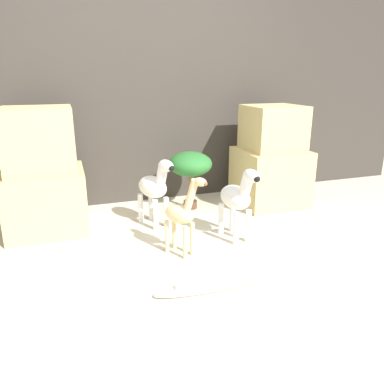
{
  "coord_description": "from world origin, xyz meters",
  "views": [
    {
      "loc": [
        -0.9,
        -2.26,
        1.34
      ],
      "look_at": [
        0.09,
        0.67,
        0.36
      ],
      "focal_mm": 35.0,
      "sensor_mm": 36.0,
      "label": 1
    }
  ],
  "objects_px": {
    "zebra_left": "(155,187)",
    "giraffe_figurine": "(182,214)",
    "surfboard": "(232,279)",
    "potted_palm_front": "(190,165)",
    "zebra_right": "(237,198)"
  },
  "relations": [
    {
      "from": "zebra_left",
      "to": "surfboard",
      "type": "distance_m",
      "value": 1.21
    },
    {
      "from": "zebra_left",
      "to": "surfboard",
      "type": "xyz_separation_m",
      "value": [
        0.26,
        -1.13,
        -0.35
      ]
    },
    {
      "from": "zebra_right",
      "to": "surfboard",
      "type": "distance_m",
      "value": 0.78
    },
    {
      "from": "zebra_right",
      "to": "giraffe_figurine",
      "type": "distance_m",
      "value": 0.53
    },
    {
      "from": "zebra_right",
      "to": "giraffe_figurine",
      "type": "relative_size",
      "value": 1.01
    },
    {
      "from": "zebra_left",
      "to": "potted_palm_front",
      "type": "distance_m",
      "value": 0.57
    },
    {
      "from": "potted_palm_front",
      "to": "giraffe_figurine",
      "type": "bearing_deg",
      "value": -111.99
    },
    {
      "from": "surfboard",
      "to": "giraffe_figurine",
      "type": "bearing_deg",
      "value": 112.02
    },
    {
      "from": "surfboard",
      "to": "zebra_right",
      "type": "bearing_deg",
      "value": 62.8
    },
    {
      "from": "zebra_right",
      "to": "surfboard",
      "type": "relative_size",
      "value": 0.58
    },
    {
      "from": "giraffe_figurine",
      "to": "potted_palm_front",
      "type": "xyz_separation_m",
      "value": [
        0.39,
        0.98,
        0.13
      ]
    },
    {
      "from": "zebra_left",
      "to": "giraffe_figurine",
      "type": "relative_size",
      "value": 1.01
    },
    {
      "from": "zebra_right",
      "to": "potted_palm_front",
      "type": "distance_m",
      "value": 0.87
    },
    {
      "from": "potted_palm_front",
      "to": "surfboard",
      "type": "xyz_separation_m",
      "value": [
        -0.19,
        -1.47,
        -0.44
      ]
    },
    {
      "from": "giraffe_figurine",
      "to": "surfboard",
      "type": "height_order",
      "value": "giraffe_figurine"
    }
  ]
}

